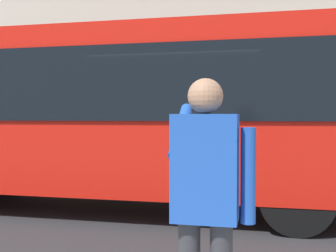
% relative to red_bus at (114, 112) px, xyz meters
% --- Properties ---
extents(ground_plane, '(60.00, 60.00, 0.00)m').
position_rel_red_bus_xyz_m(ground_plane, '(-1.29, 0.05, -1.68)').
color(ground_plane, '#2B2B2D').
extents(red_bus, '(9.05, 2.54, 3.08)m').
position_rel_red_bus_xyz_m(red_bus, '(0.00, 0.00, 0.00)').
color(red_bus, red).
rests_on(red_bus, ground_plane).
extents(pedestrian_photographer, '(0.53, 0.52, 1.70)m').
position_rel_red_bus_xyz_m(pedestrian_photographer, '(-2.24, 4.41, -0.54)').
color(pedestrian_photographer, '#2D2D33').
rests_on(pedestrian_photographer, sidewalk_curb).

